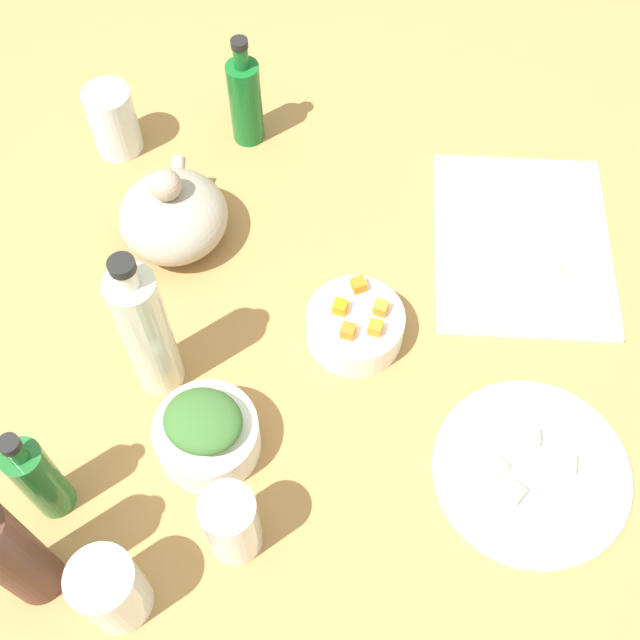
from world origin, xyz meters
The scene contains 27 objects.
tabletop centered at (0.00, 0.00, 1.50)cm, with size 190.00×190.00×3.00cm, color #A97B45.
cutting_board centered at (17.22, -29.49, 3.50)cm, with size 32.40×25.77×1.00cm, color white.
plate_tofu centered at (-18.62, -27.31, 3.60)cm, with size 24.93×24.93×1.20cm, color white.
bowl_greens centered at (-16.42, 13.57, 6.00)cm, with size 13.16×13.16×5.99cm, color white.
bowl_carrots centered at (0.65, -4.75, 5.58)cm, with size 13.39×13.39×5.16cm, color white.
teapot centered at (16.71, 21.87, 8.36)cm, with size 17.68×15.85×14.31cm.
bottle_0 centered at (37.67, 12.94, 10.88)cm, with size 5.11×5.11×19.25cm.
bottle_1 centered at (-6.50, 21.18, 14.78)cm, with size 6.21×6.21×26.61cm.
bottle_2 centered at (-24.30, 31.80, 10.95)cm, with size 4.72×4.72×18.81cm.
bottle_3 centered at (-33.93, 31.81, 14.40)cm, with size 5.99×5.99×25.78cm.
drinking_glass_0 centered at (34.69, 33.51, 8.68)cm, with size 7.43×7.43×11.37cm, color white.
drinking_glass_1 centered at (-36.10, 21.87, 8.85)cm, with size 7.57×7.57×11.70cm, color white.
drinking_glass_2 centered at (-28.32, 9.17, 9.16)cm, with size 6.54×6.54×12.32cm, color white.
carrot_cube_0 centered at (-2.17, -3.75, 9.06)cm, with size 1.80×1.80×1.80cm, color orange.
carrot_cube_1 centered at (5.11, -5.07, 9.06)cm, with size 1.80×1.80×1.80cm, color orange.
carrot_cube_2 centered at (-1.56, -7.32, 9.06)cm, with size 1.80×1.80×1.80cm, color orange.
carrot_cube_3 centered at (1.51, -2.64, 9.06)cm, with size 1.80×1.80×1.80cm, color orange.
carrot_cube_4 centered at (1.55, -8.07, 9.06)cm, with size 1.80×1.80×1.80cm, color orange.
chopped_greens_mound centered at (-16.42, 13.57, 10.90)cm, with size 9.83×8.78×3.81cm, color #38642D.
tofu_cube_0 centered at (-18.33, -31.15, 5.30)cm, with size 2.20×2.20×2.20cm, color #E3F1CD.
tofu_cube_1 centered at (-19.05, -22.44, 5.30)cm, with size 2.20×2.20×2.20cm, color #F3E3CB.
tofu_cube_2 centered at (-14.85, -27.05, 5.30)cm, with size 2.20×2.20×2.20cm, color white.
tofu_cube_3 centered at (-22.23, -24.37, 5.30)cm, with size 2.20×2.20×2.20cm, color white.
dumpling_0 centered at (6.46, -20.98, 5.08)cm, with size 4.99×4.70×2.16cm, color beige.
dumpling_1 centered at (26.65, -37.69, 5.57)cm, with size 4.97×4.35×3.13cm, color beige.
dumpling_2 centered at (10.48, -33.38, 5.28)cm, with size 5.32×5.05×2.56cm, color beige.
dumpling_3 centered at (17.30, -31.33, 5.16)cm, with size 5.78×5.36×2.32cm, color beige.
Camera 1 is at (-55.39, -1.97, 100.62)cm, focal length 45.34 mm.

